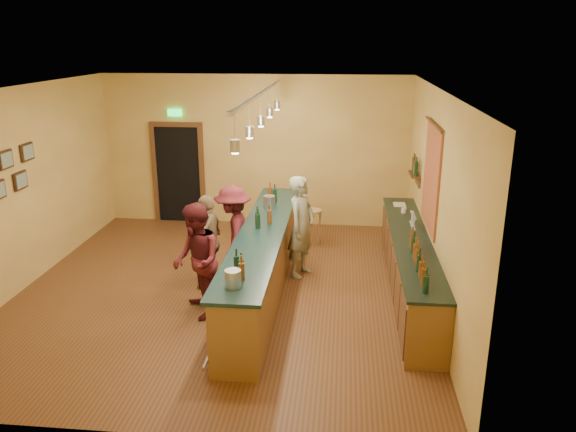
# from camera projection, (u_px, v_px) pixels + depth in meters

# --- Properties ---
(floor) EXTENTS (7.00, 7.00, 0.00)m
(floor) POSITION_uv_depth(u_px,v_px,m) (224.00, 290.00, 9.12)
(floor) COLOR #543218
(floor) RESTS_ON ground
(ceiling) EXTENTS (6.50, 7.00, 0.02)m
(ceiling) POSITION_uv_depth(u_px,v_px,m) (216.00, 89.00, 8.14)
(ceiling) COLOR silver
(ceiling) RESTS_ON wall_back
(wall_back) EXTENTS (6.50, 0.02, 3.20)m
(wall_back) POSITION_uv_depth(u_px,v_px,m) (255.00, 151.00, 11.95)
(wall_back) COLOR #B59043
(wall_back) RESTS_ON floor
(wall_front) EXTENTS (6.50, 0.02, 3.20)m
(wall_front) POSITION_uv_depth(u_px,v_px,m) (141.00, 294.00, 5.31)
(wall_front) COLOR #B59043
(wall_front) RESTS_ON floor
(wall_left) EXTENTS (0.02, 7.00, 3.20)m
(wall_left) POSITION_uv_depth(u_px,v_px,m) (20.00, 190.00, 8.94)
(wall_left) COLOR #B59043
(wall_left) RESTS_ON floor
(wall_right) EXTENTS (0.02, 7.00, 3.20)m
(wall_right) POSITION_uv_depth(u_px,v_px,m) (435.00, 201.00, 8.32)
(wall_right) COLOR #B59043
(wall_right) RESTS_ON floor
(doorway) EXTENTS (1.15, 0.09, 2.48)m
(doorway) POSITION_uv_depth(u_px,v_px,m) (179.00, 171.00, 12.23)
(doorway) COLOR black
(doorway) RESTS_ON wall_back
(tapestry) EXTENTS (0.03, 1.40, 1.60)m
(tapestry) POSITION_uv_depth(u_px,v_px,m) (431.00, 178.00, 8.62)
(tapestry) COLOR maroon
(tapestry) RESTS_ON wall_right
(bottle_shelf) EXTENTS (0.17, 0.55, 0.54)m
(bottle_shelf) POSITION_uv_depth(u_px,v_px,m) (415.00, 168.00, 10.11)
(bottle_shelf) COLOR #553719
(bottle_shelf) RESTS_ON wall_right
(back_counter) EXTENTS (0.60, 4.55, 1.27)m
(back_counter) POSITION_uv_depth(u_px,v_px,m) (410.00, 265.00, 8.85)
(back_counter) COLOR brown
(back_counter) RESTS_ON floor
(tasting_bar) EXTENTS (0.74, 5.10, 1.38)m
(tasting_bar) POSITION_uv_depth(u_px,v_px,m) (263.00, 257.00, 8.87)
(tasting_bar) COLOR brown
(tasting_bar) RESTS_ON floor
(pendant_track) EXTENTS (0.11, 4.60, 0.50)m
(pendant_track) POSITION_uv_depth(u_px,v_px,m) (261.00, 105.00, 8.15)
(pendant_track) COLOR silver
(pendant_track) RESTS_ON ceiling
(bartender) EXTENTS (0.62, 0.74, 1.74)m
(bartender) POSITION_uv_depth(u_px,v_px,m) (301.00, 227.00, 9.46)
(bartender) COLOR gray
(bartender) RESTS_ON floor
(customer_a) EXTENTS (0.93, 1.02, 1.70)m
(customer_a) POSITION_uv_depth(u_px,v_px,m) (197.00, 261.00, 8.06)
(customer_a) COLOR #59191E
(customer_a) RESTS_ON floor
(customer_b) EXTENTS (0.48, 0.95, 1.56)m
(customer_b) POSITION_uv_depth(u_px,v_px,m) (209.00, 242.00, 9.02)
(customer_b) COLOR #997A51
(customer_b) RESTS_ON floor
(customer_c) EXTENTS (0.71, 1.11, 1.63)m
(customer_c) POSITION_uv_depth(u_px,v_px,m) (234.00, 234.00, 9.28)
(customer_c) COLOR #59191E
(customer_c) RESTS_ON floor
(bar_stool) EXTENTS (0.35, 0.35, 0.73)m
(bar_stool) POSITION_uv_depth(u_px,v_px,m) (313.00, 217.00, 10.90)
(bar_stool) COLOR #A97F4C
(bar_stool) RESTS_ON floor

